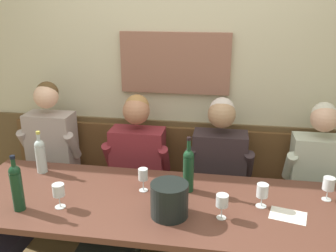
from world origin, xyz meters
name	(u,v)px	position (x,y,z in m)	size (l,w,h in m)	color
room_wall_back	(181,71)	(0.00, 1.09, 1.40)	(6.80, 0.12, 2.80)	beige
wood_wainscot_panel	(179,174)	(0.00, 1.04, 0.49)	(6.80, 0.03, 0.98)	brown
wall_bench	(175,207)	(0.00, 0.83, 0.28)	(2.93, 0.42, 0.94)	brown
dining_table	(160,210)	(0.00, 0.13, 0.68)	(2.63, 0.86, 0.75)	brown
person_center_right_seat	(34,179)	(-1.06, 0.47, 0.64)	(0.49, 1.29, 1.33)	#2E263C
person_right_seat	(127,191)	(-0.31, 0.45, 0.61)	(0.54, 1.30, 1.26)	#2C2C39
person_center_left_seat	(217,198)	(0.36, 0.45, 0.62)	(0.52, 1.29, 1.26)	#38313F
person_left_seat	(326,209)	(1.09, 0.44, 0.61)	(0.50, 1.29, 1.26)	#303235
ice_bucket	(169,200)	(0.09, -0.02, 0.85)	(0.22, 0.22, 0.21)	black
wine_bottle_amber_mid	(188,169)	(0.16, 0.30, 0.91)	(0.07, 0.07, 0.38)	#163D23
wine_bottle_clear_water	(41,155)	(-0.94, 0.40, 0.89)	(0.07, 0.07, 0.32)	silver
wine_bottle_green_tall	(17,186)	(-0.83, -0.11, 0.91)	(0.07, 0.07, 0.36)	#14371F
wine_glass_mid_right	(222,202)	(0.39, 0.00, 0.86)	(0.07, 0.07, 0.15)	silver
wine_glass_by_bottle	(143,176)	(-0.13, 0.25, 0.86)	(0.06, 0.06, 0.16)	silver
wine_glass_right_end	(329,185)	(1.05, 0.32, 0.85)	(0.07, 0.07, 0.16)	silver
wine_glass_near_bucket	(262,192)	(0.63, 0.17, 0.85)	(0.07, 0.07, 0.15)	silver
wine_glass_center_front	(59,191)	(-0.59, -0.04, 0.86)	(0.07, 0.07, 0.16)	silver
tasting_sheet_left_guest	(288,215)	(0.78, 0.09, 0.75)	(0.21, 0.15, 0.00)	white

